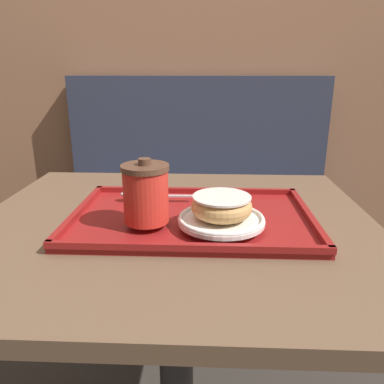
{
  "coord_description": "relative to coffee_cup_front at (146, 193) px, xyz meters",
  "views": [
    {
      "loc": [
        0.07,
        -0.72,
        1.02
      ],
      "look_at": [
        0.04,
        -0.0,
        0.79
      ],
      "focal_mm": 35.0,
      "sensor_mm": 36.0,
      "label": 1
    }
  ],
  "objects": [
    {
      "name": "plate_with_chocolate_donut",
      "position": [
        0.14,
        -0.0,
        -0.05
      ],
      "size": [
        0.16,
        0.16,
        0.01
      ],
      "color": "white",
      "rests_on": "serving_tray"
    },
    {
      "name": "booth_bench",
      "position": [
        0.06,
        0.93,
        -0.49
      ],
      "size": [
        1.17,
        0.44,
        1.0
      ],
      "color": "#33384C",
      "rests_on": "ground_plane"
    },
    {
      "name": "coffee_cup_front",
      "position": [
        0.0,
        0.0,
        0.0
      ],
      "size": [
        0.09,
        0.09,
        0.12
      ],
      "color": "red",
      "rests_on": "serving_tray"
    },
    {
      "name": "spoon",
      "position": [
        -0.04,
        0.14,
        -0.05
      ],
      "size": [
        0.16,
        0.02,
        0.01
      ],
      "rotation": [
        0.0,
        0.0,
        3.16
      ],
      "color": "silver",
      "rests_on": "serving_tray"
    },
    {
      "name": "serving_tray",
      "position": [
        0.08,
        0.06,
        -0.07
      ],
      "size": [
        0.48,
        0.32,
        0.02
      ],
      "color": "maroon",
      "rests_on": "cafe_table"
    },
    {
      "name": "cafe_table",
      "position": [
        0.05,
        0.06,
        -0.26
      ],
      "size": [
        0.83,
        0.74,
        0.73
      ],
      "color": "brown",
      "rests_on": "ground_plane"
    },
    {
      "name": "donut_chocolate_glazed",
      "position": [
        0.14,
        -0.0,
        -0.02
      ],
      "size": [
        0.11,
        0.11,
        0.04
      ],
      "color": "tan",
      "rests_on": "plate_with_chocolate_donut"
    },
    {
      "name": "wall_behind",
      "position": [
        0.05,
        1.16,
        0.39
      ],
      "size": [
        8.0,
        0.05,
        2.4
      ],
      "color": "#9E6B4C",
      "rests_on": "ground_plane"
    }
  ]
}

